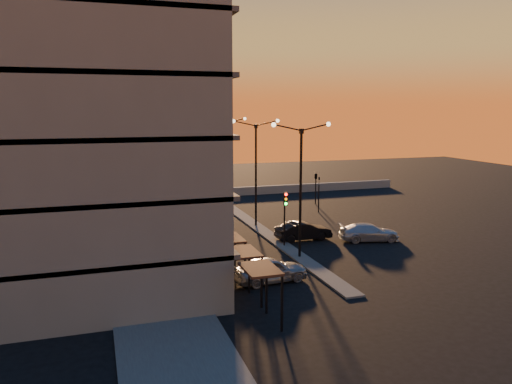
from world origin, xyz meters
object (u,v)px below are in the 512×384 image
object	(u,v)px
streetlamp_mid	(256,164)
car_wagon	(369,232)
traffic_light_main	(285,210)
car_sedan	(303,231)
car_hatchback	(270,269)

from	to	relation	value
streetlamp_mid	car_wagon	world-z (taller)	streetlamp_mid
traffic_light_main	car_sedan	size ratio (longest dim) A/B	0.95
traffic_light_main	car_sedan	world-z (taller)	traffic_light_main
car_hatchback	car_sedan	bearing A→B (deg)	-39.75
car_hatchback	car_wagon	xyz separation A→B (m)	(10.73, 6.58, -0.09)
streetlamp_mid	traffic_light_main	distance (m)	7.62
car_wagon	streetlamp_mid	bearing A→B (deg)	55.77
streetlamp_mid	car_wagon	xyz separation A→B (m)	(7.09, -7.42, -4.90)
car_hatchback	car_sedan	distance (m)	10.24
streetlamp_mid	traffic_light_main	world-z (taller)	streetlamp_mid
car_hatchback	car_wagon	bearing A→B (deg)	-63.56
streetlamp_mid	car_sedan	bearing A→B (deg)	-68.56
car_sedan	car_wagon	bearing A→B (deg)	-111.54
streetlamp_mid	car_wagon	distance (m)	11.37
car_sedan	car_hatchback	bearing A→B (deg)	144.41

